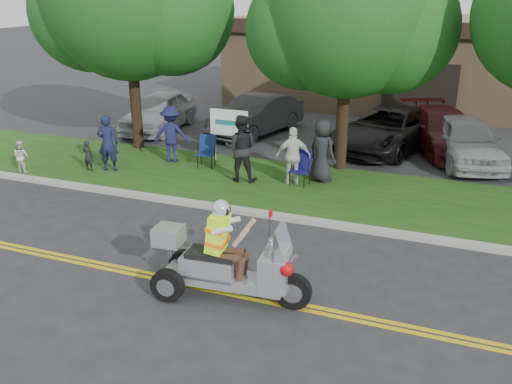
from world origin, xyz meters
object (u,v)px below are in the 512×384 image
(trike_scooter, at_px, (224,265))
(lawn_chair_a, at_px, (301,166))
(parked_car_mid, at_px, (389,129))
(parked_car_far_left, at_px, (159,111))
(lawn_chair_b, at_px, (207,149))
(spectator_adult_mid, at_px, (241,148))
(spectator_adult_right, at_px, (293,156))
(parked_car_right, at_px, (443,131))
(spectator_adult_left, at_px, (108,143))
(parked_car_far_right, at_px, (466,140))
(parked_car_left, at_px, (256,115))

(trike_scooter, relative_size, lawn_chair_a, 3.04)
(parked_car_mid, bearing_deg, parked_car_far_left, -159.79)
(lawn_chair_b, xyz_separation_m, spectator_adult_mid, (1.49, -0.86, 0.41))
(spectator_adult_right, height_order, parked_car_right, spectator_adult_right)
(spectator_adult_left, bearing_deg, parked_car_far_right, -169.61)
(parked_car_left, height_order, parked_car_far_right, parked_car_left)
(trike_scooter, relative_size, parked_car_far_left, 0.66)
(trike_scooter, distance_m, lawn_chair_a, 6.07)
(parked_car_far_right, bearing_deg, parked_car_mid, 148.10)
(spectator_adult_left, xyz_separation_m, parked_car_mid, (7.38, 5.72, -0.23))
(parked_car_far_left, height_order, parked_car_left, parked_car_far_left)
(spectator_adult_mid, xyz_separation_m, spectator_adult_right, (1.46, 0.24, -0.13))
(trike_scooter, bearing_deg, lawn_chair_b, 113.50)
(lawn_chair_a, height_order, parked_car_far_right, parked_car_far_right)
(parked_car_right, bearing_deg, spectator_adult_right, -148.64)
(parked_car_far_right, bearing_deg, parked_car_right, 106.83)
(spectator_adult_left, bearing_deg, parked_car_far_left, -91.53)
(lawn_chair_a, distance_m, spectator_adult_mid, 1.75)
(trike_scooter, relative_size, parked_car_mid, 0.56)
(parked_car_far_left, relative_size, parked_car_mid, 0.84)
(lawn_chair_a, relative_size, spectator_adult_mid, 0.50)
(spectator_adult_left, distance_m, parked_car_far_right, 11.09)
(parked_car_far_right, bearing_deg, spectator_adult_mid, -159.29)
(spectator_adult_mid, height_order, parked_car_mid, spectator_adult_mid)
(parked_car_right, bearing_deg, parked_car_mid, 170.62)
(trike_scooter, distance_m, parked_car_far_right, 10.86)
(lawn_chair_a, relative_size, parked_car_left, 0.21)
(parked_car_right, bearing_deg, spectator_adult_mid, -156.77)
(lawn_chair_a, distance_m, parked_car_far_left, 8.36)
(lawn_chair_a, bearing_deg, parked_car_far_right, 50.11)
(spectator_adult_mid, xyz_separation_m, parked_car_right, (5.10, 5.60, -0.34))
(lawn_chair_a, xyz_separation_m, spectator_adult_left, (-5.70, -0.90, 0.31))
(spectator_adult_left, height_order, parked_car_far_right, spectator_adult_left)
(lawn_chair_b, height_order, parked_car_left, parked_car_left)
(lawn_chair_b, xyz_separation_m, spectator_adult_right, (2.94, -0.62, 0.27))
(parked_car_mid, distance_m, parked_car_right, 1.80)
(parked_car_left, bearing_deg, spectator_adult_left, -97.39)
(parked_car_left, height_order, parked_car_mid, parked_car_left)
(trike_scooter, relative_size, spectator_adult_mid, 1.52)
(spectator_adult_right, distance_m, parked_car_right, 6.49)
(spectator_adult_left, bearing_deg, trike_scooter, 123.22)
(lawn_chair_a, distance_m, parked_car_mid, 5.10)
(lawn_chair_b, height_order, spectator_adult_right, spectator_adult_right)
(trike_scooter, bearing_deg, parked_car_far_right, 64.76)
(trike_scooter, relative_size, parked_car_right, 0.59)
(spectator_adult_mid, xyz_separation_m, parked_car_left, (-1.63, 5.43, -0.31))
(lawn_chair_b, bearing_deg, parked_car_left, 80.64)
(parked_car_left, bearing_deg, spectator_adult_mid, -58.95)
(lawn_chair_a, relative_size, lawn_chair_b, 0.99)
(parked_car_far_left, relative_size, parked_car_left, 0.97)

